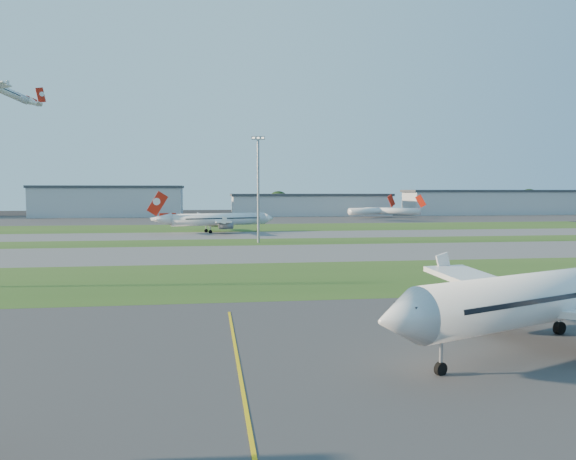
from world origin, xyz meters
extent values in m
plane|color=black|center=(0.00, 0.00, 0.00)|extent=(700.00, 700.00, 0.00)
cube|color=#333335|center=(0.00, 0.00, 0.01)|extent=(300.00, 70.00, 0.01)
cube|color=#264918|center=(0.00, 52.00, 0.01)|extent=(300.00, 34.00, 0.01)
cube|color=#515154|center=(0.00, 85.00, 0.01)|extent=(300.00, 32.00, 0.01)
cube|color=#264918|center=(0.00, 110.00, 0.01)|extent=(300.00, 18.00, 0.01)
cube|color=#515154|center=(0.00, 132.00, 0.01)|extent=(300.00, 26.00, 0.01)
cube|color=#264918|center=(0.00, 165.00, 0.01)|extent=(300.00, 40.00, 0.01)
cube|color=#333335|center=(0.00, 225.00, 0.01)|extent=(400.00, 80.00, 0.01)
cube|color=gold|center=(5.00, 0.00, 0.00)|extent=(0.25, 60.00, 0.02)
cylinder|color=silver|center=(31.21, 13.10, 4.39)|extent=(30.51, 15.56, 3.97)
cube|color=silver|center=(29.01, 21.23, 3.87)|extent=(6.91, 16.19, 1.61)
cylinder|color=slate|center=(28.43, 18.51, 2.72)|extent=(4.97, 3.89, 2.40)
cylinder|color=silver|center=(6.13, 143.05, 4.06)|extent=(28.98, 10.98, 3.67)
cube|color=red|center=(-11.63, 138.34, 8.99)|extent=(6.15, 1.93, 7.32)
cube|color=silver|center=(3.21, 150.27, 3.58)|extent=(10.80, 14.80, 1.49)
cube|color=silver|center=(7.17, 135.32, 3.58)|extent=(4.56, 14.56, 1.49)
cylinder|color=slate|center=(5.16, 148.59, 2.51)|extent=(4.49, 3.19, 2.22)
cylinder|color=slate|center=(8.03, 137.75, 2.51)|extent=(4.49, 3.19, 2.22)
cube|color=red|center=(-65.38, 217.80, 58.25)|extent=(5.14, 3.00, 6.64)
cube|color=silver|center=(-75.87, 204.07, 53.34)|extent=(11.81, 12.34, 1.35)
cylinder|color=silver|center=(78.37, 226.13, 3.20)|extent=(24.77, 14.29, 3.20)
cube|color=red|center=(90.06, 231.83, 8.00)|extent=(4.78, 2.54, 6.16)
cylinder|color=silver|center=(88.48, 225.30, 3.20)|extent=(23.92, 16.17, 3.20)
cube|color=red|center=(99.61, 218.59, 8.00)|extent=(4.59, 2.93, 6.16)
cylinder|color=gray|center=(15.00, 108.00, 12.50)|extent=(0.60, 0.60, 25.00)
cube|color=gray|center=(15.00, 108.00, 25.40)|extent=(3.20, 0.50, 0.80)
cube|color=#FFF2CC|center=(15.00, 108.00, 25.40)|extent=(2.80, 0.70, 0.35)
cube|color=#999BA0|center=(-45.00, 255.00, 7.00)|extent=(70.00, 22.00, 14.00)
cube|color=#383A3F|center=(-45.00, 255.00, 14.60)|extent=(71.40, 23.00, 1.20)
cube|color=#999BA0|center=(55.00, 255.00, 5.00)|extent=(80.00, 22.00, 10.00)
cube|color=#383A3F|center=(55.00, 255.00, 10.60)|extent=(81.60, 23.00, 1.20)
cube|color=#999BA0|center=(155.00, 255.00, 6.00)|extent=(95.00, 22.00, 12.00)
cube|color=#383A3F|center=(155.00, 255.00, 12.60)|extent=(96.90, 23.00, 1.20)
cylinder|color=black|center=(-20.00, 266.00, 1.80)|extent=(1.00, 1.00, 3.60)
sphere|color=black|center=(-20.00, 266.00, 5.85)|extent=(9.90, 9.90, 9.90)
cylinder|color=black|center=(40.00, 269.00, 2.10)|extent=(1.00, 1.00, 4.20)
sphere|color=black|center=(40.00, 269.00, 6.83)|extent=(11.55, 11.55, 11.55)
cylinder|color=black|center=(115.00, 267.00, 1.90)|extent=(1.00, 1.00, 3.80)
sphere|color=black|center=(115.00, 267.00, 6.17)|extent=(10.45, 10.45, 10.45)
cylinder|color=black|center=(185.00, 271.00, 2.30)|extent=(1.00, 1.00, 4.60)
sphere|color=black|center=(185.00, 271.00, 7.48)|extent=(12.65, 12.65, 12.65)
camera|label=1|loc=(2.96, -27.90, 12.67)|focal=35.00mm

